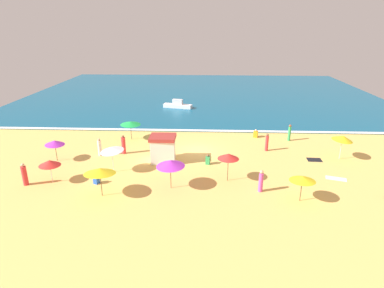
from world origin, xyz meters
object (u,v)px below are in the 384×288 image
(beach_umbrella_8, at_px, (343,138))
(beachgoer_2, at_px, (124,145))
(beachgoer_8, at_px, (208,160))
(beach_umbrella_0, at_px, (170,163))
(beach_umbrella_1, at_px, (112,149))
(beachgoer_9, at_px, (289,133))
(beach_umbrella_4, at_px, (55,143))
(beach_umbrella_6, at_px, (228,156))
(beach_umbrella_2, at_px, (130,123))
(beachgoer_5, at_px, (261,181))
(beachgoer_0, at_px, (256,134))
(beachgoer_4, at_px, (24,175))
(small_boat_0, at_px, (178,105))
(beachgoer_6, at_px, (96,179))
(beach_umbrella_5, at_px, (50,163))
(lifeguard_cabana, at_px, (163,148))
(beachgoer_1, at_px, (267,142))
(beach_umbrella_7, at_px, (303,179))
(beachgoer_7, at_px, (100,148))
(beach_umbrella_3, at_px, (100,171))

(beach_umbrella_8, height_order, beachgoer_2, beach_umbrella_8)
(beachgoer_8, bearing_deg, beach_umbrella_0, -121.28)
(beach_umbrella_1, relative_size, beach_umbrella_8, 1.12)
(beachgoer_9, bearing_deg, beach_umbrella_4, -164.01)
(beach_umbrella_6, height_order, beachgoer_2, beach_umbrella_6)
(beach_umbrella_2, relative_size, beachgoer_2, 1.65)
(beachgoer_5, bearing_deg, beach_umbrella_6, 144.29)
(beachgoer_2, relative_size, beachgoer_9, 1.03)
(beachgoer_0, bearing_deg, beach_umbrella_6, -109.05)
(beach_umbrella_4, relative_size, beachgoer_4, 1.22)
(beach_umbrella_2, xyz_separation_m, small_boat_0, (3.83, 13.83, -1.30))
(beachgoer_0, xyz_separation_m, beachgoer_6, (-13.97, -11.71, -0.04))
(beach_umbrella_1, relative_size, beach_umbrella_5, 1.43)
(beachgoer_6, bearing_deg, lifeguard_cabana, 44.67)
(beach_umbrella_4, xyz_separation_m, beachgoer_1, (19.54, 3.35, -0.88))
(beach_umbrella_7, bearing_deg, beach_umbrella_1, 163.89)
(beach_umbrella_6, relative_size, beachgoer_4, 1.31)
(beachgoer_4, bearing_deg, beach_umbrella_1, 23.55)
(beachgoer_2, bearing_deg, beachgoer_0, 22.01)
(beach_umbrella_5, bearing_deg, beachgoer_7, 69.87)
(small_boat_0, bearing_deg, beach_umbrella_1, -99.01)
(beach_umbrella_0, xyz_separation_m, beachgoer_4, (-11.30, 0.00, -1.21))
(beachgoer_4, height_order, beachgoer_7, beachgoer_4)
(beachgoer_5, bearing_deg, beachgoer_0, 83.73)
(beachgoer_0, bearing_deg, beachgoer_6, -140.04)
(beach_umbrella_3, bearing_deg, beach_umbrella_6, 17.20)
(beach_umbrella_1, bearing_deg, beach_umbrella_4, 160.10)
(beach_umbrella_7, distance_m, beachgoer_5, 3.01)
(beach_umbrella_6, distance_m, beachgoer_7, 12.74)
(beach_umbrella_4, distance_m, beach_umbrella_6, 15.69)
(beach_umbrella_1, xyz_separation_m, beach_umbrella_8, (20.10, 3.61, 0.05))
(beachgoer_5, height_order, beachgoer_6, beachgoer_5)
(lifeguard_cabana, xyz_separation_m, beachgoer_1, (9.81, 3.06, -0.37))
(beach_umbrella_5, height_order, beach_umbrella_8, beach_umbrella_8)
(beach_umbrella_1, distance_m, beachgoer_9, 18.72)
(beach_umbrella_0, height_order, beach_umbrella_2, beach_umbrella_0)
(beachgoer_2, bearing_deg, beach_umbrella_2, 92.76)
(lifeguard_cabana, distance_m, beachgoer_2, 4.40)
(beach_umbrella_3, distance_m, beach_umbrella_4, 8.69)
(beachgoer_0, bearing_deg, beach_umbrella_5, -146.42)
(beach_umbrella_0, bearing_deg, beach_umbrella_2, 116.57)
(beachgoer_2, bearing_deg, beach_umbrella_0, -52.17)
(beach_umbrella_4, xyz_separation_m, beachgoer_0, (19.03, 7.39, -1.36))
(lifeguard_cabana, xyz_separation_m, beach_umbrella_2, (-4.24, 5.86, 0.57))
(beach_umbrella_2, distance_m, beachgoer_8, 10.51)
(beachgoer_5, bearing_deg, beach_umbrella_4, 164.13)
(beach_umbrella_8, xyz_separation_m, small_boat_0, (-16.60, 18.49, -1.56))
(beachgoer_2, bearing_deg, beachgoer_5, -30.38)
(beachgoer_5, bearing_deg, beach_umbrella_7, -25.85)
(lifeguard_cabana, relative_size, small_boat_0, 0.56)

